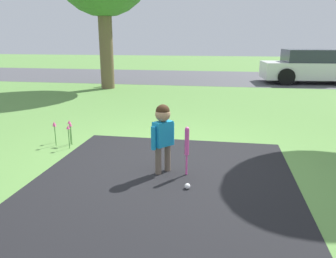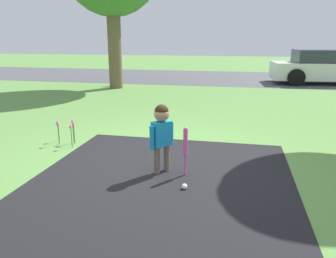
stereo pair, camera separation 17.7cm
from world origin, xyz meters
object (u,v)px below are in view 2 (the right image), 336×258
(sports_ball, at_px, (185,186))
(fire_hydrant, at_px, (116,77))
(baseball_bat, at_px, (185,144))
(parked_car, at_px, (322,68))
(child, at_px, (162,129))

(sports_ball, height_order, fire_hydrant, fire_hydrant)
(baseball_bat, height_order, sports_ball, baseball_bat)
(sports_ball, xyz_separation_m, fire_hydrant, (-4.02, 8.29, 0.29))
(fire_hydrant, distance_m, parked_car, 8.19)
(sports_ball, bearing_deg, child, 130.38)
(baseball_bat, bearing_deg, sports_ball, -81.64)
(baseball_bat, bearing_deg, child, 173.84)
(child, xyz_separation_m, parked_car, (4.22, 10.16, 0.02))
(parked_car, bearing_deg, child, -117.13)
(child, xyz_separation_m, fire_hydrant, (-3.63, 7.83, -0.29))
(sports_ball, relative_size, fire_hydrant, 0.11)
(child, height_order, baseball_bat, child)
(fire_hydrant, height_order, parked_car, parked_car)
(fire_hydrant, bearing_deg, baseball_bat, -63.32)
(sports_ball, distance_m, fire_hydrant, 9.22)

